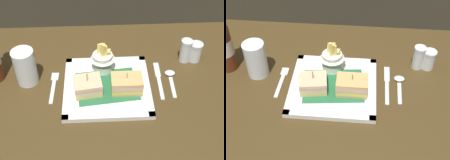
{
  "view_description": "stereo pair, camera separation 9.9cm",
  "coord_description": "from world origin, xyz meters",
  "views": [
    {
      "loc": [
        -0.05,
        -0.71,
        1.5
      ],
      "look_at": [
        -0.02,
        0.0,
        0.81
      ],
      "focal_mm": 50.65,
      "sensor_mm": 36.0,
      "label": 1
    },
    {
      "loc": [
        0.05,
        -0.71,
        1.5
      ],
      "look_at": [
        -0.02,
        0.0,
        0.81
      ],
      "focal_mm": 50.65,
      "sensor_mm": 36.0,
      "label": 2
    }
  ],
  "objects": [
    {
      "name": "dining_table",
      "position": [
        0.0,
        0.0,
        0.65
      ],
      "size": [
        1.06,
        0.74,
        0.77
      ],
      "color": "#433218",
      "rests_on": "ground_plane"
    },
    {
      "name": "square_plate",
      "position": [
        -0.03,
        0.01,
        0.78
      ],
      "size": [
        0.27,
        0.27,
        0.02
      ],
      "color": "white",
      "rests_on": "dining_table"
    },
    {
      "name": "sandwich_half_left",
      "position": [
        -0.09,
        -0.01,
        0.81
      ],
      "size": [
        0.09,
        0.08,
        0.08
      ],
      "color": "#E4C27E",
      "rests_on": "square_plate"
    },
    {
      "name": "sandwich_half_right",
      "position": [
        0.03,
        -0.01,
        0.81
      ],
      "size": [
        0.1,
        0.07,
        0.07
      ],
      "color": "tan",
      "rests_on": "square_plate"
    },
    {
      "name": "fries_cup",
      "position": [
        -0.04,
        0.09,
        0.83
      ],
      "size": [
        0.08,
        0.08,
        0.12
      ],
      "color": "white",
      "rests_on": "square_plate"
    },
    {
      "name": "water_glass",
      "position": [
        -0.29,
        0.06,
        0.83
      ],
      "size": [
        0.07,
        0.07,
        0.12
      ],
      "color": "silver",
      "rests_on": "dining_table"
    },
    {
      "name": "fork",
      "position": [
        -0.21,
        0.03,
        0.78
      ],
      "size": [
        0.03,
        0.14,
        0.0
      ],
      "color": "silver",
      "rests_on": "dining_table"
    },
    {
      "name": "knife",
      "position": [
        0.14,
        0.04,
        0.78
      ],
      "size": [
        0.02,
        0.18,
        0.0
      ],
      "color": "silver",
      "rests_on": "dining_table"
    },
    {
      "name": "spoon",
      "position": [
        0.18,
        0.05,
        0.78
      ],
      "size": [
        0.04,
        0.13,
        0.01
      ],
      "color": "silver",
      "rests_on": "dining_table"
    },
    {
      "name": "salt_shaker",
      "position": [
        0.25,
        0.14,
        0.81
      ],
      "size": [
        0.04,
        0.04,
        0.08
      ],
      "color": "silver",
      "rests_on": "dining_table"
    },
    {
      "name": "pepper_shaker",
      "position": [
        0.28,
        0.14,
        0.81
      ],
      "size": [
        0.04,
        0.04,
        0.07
      ],
      "color": "silver",
      "rests_on": "dining_table"
    }
  ]
}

